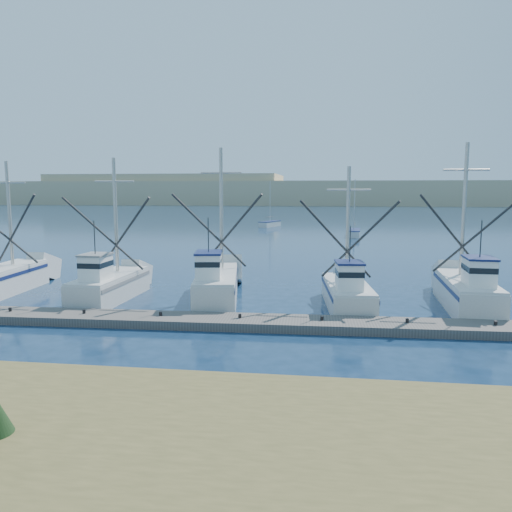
{
  "coord_description": "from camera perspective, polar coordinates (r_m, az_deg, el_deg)",
  "views": [
    {
      "loc": [
        -0.26,
        -17.96,
        6.7
      ],
      "look_at": [
        -3.77,
        8.0,
        3.18
      ],
      "focal_mm": 35.0,
      "sensor_mm": 36.0,
      "label": 1
    }
  ],
  "objects": [
    {
      "name": "ground",
      "position": [
        19.17,
        8.2,
        -12.88
      ],
      "size": [
        500.0,
        500.0,
        0.0
      ],
      "primitive_type": "plane",
      "color": "#0D233B",
      "rests_on": "ground"
    },
    {
      "name": "sailboat_far",
      "position": [
        89.57,
        1.59,
        3.69
      ],
      "size": [
        3.51,
        6.07,
        8.1
      ],
      "rotation": [
        0.0,
        0.0,
        -0.35
      ],
      "color": "silver",
      "rests_on": "ground"
    },
    {
      "name": "dune_ridge",
      "position": [
        227.97,
        7.84,
        7.17
      ],
      "size": [
        360.0,
        60.0,
        10.0
      ],
      "primitive_type": "cube",
      "color": "tan",
      "rests_on": "ground"
    },
    {
      "name": "trawler_fleet",
      "position": [
        29.74,
        -4.44,
        -3.41
      ],
      "size": [
        31.27,
        8.74,
        9.33
      ],
      "color": "silver",
      "rests_on": "ground"
    },
    {
      "name": "sailboat_near",
      "position": [
        72.38,
        11.12,
        2.6
      ],
      "size": [
        2.11,
        6.13,
        8.1
      ],
      "rotation": [
        0.0,
        0.0,
        -0.08
      ],
      "color": "silver",
      "rests_on": "ground"
    },
    {
      "name": "floating_dock",
      "position": [
        25.06,
        -6.43,
        -7.39
      ],
      "size": [
        32.2,
        2.91,
        0.43
      ],
      "primitive_type": "cube",
      "rotation": [
        0.0,
        0.0,
        0.02
      ],
      "color": "#5A5551",
      "rests_on": "ground"
    }
  ]
}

